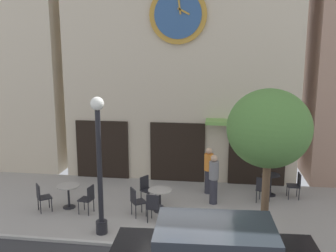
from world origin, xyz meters
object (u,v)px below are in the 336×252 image
street_tree (269,129)px  pedestrian_grey (214,179)px  cafe_chair_outer (296,184)px  cafe_chair_facing_wall (42,195)px  cafe_table_center_left (68,192)px  cafe_table_center_right (271,181)px  cafe_chair_near_lamp (154,206)px  street_lamp (99,166)px  cafe_chair_left_end (136,200)px  cafe_chair_right_end (263,188)px  pedestrian_orange (209,170)px  cafe_table_near_door (160,196)px  cafe_chair_facing_street (146,188)px  cafe_chair_near_tree (88,197)px

street_tree → pedestrian_grey: (-1.36, 2.47, -2.21)m
cafe_chair_outer → cafe_chair_facing_wall: size_ratio=1.00×
pedestrian_grey → cafe_table_center_left: bearing=-168.0°
cafe_table_center_right → cafe_chair_near_lamp: size_ratio=0.85×
street_lamp → cafe_table_center_left: street_lamp is taller
cafe_chair_facing_wall → cafe_chair_outer: bearing=15.3°
cafe_table_center_left → cafe_chair_facing_wall: (-0.72, -0.40, -0.01)m
cafe_chair_left_end → cafe_chair_right_end: bearing=21.8°
cafe_chair_facing_wall → pedestrian_orange: size_ratio=0.54×
cafe_table_near_door → cafe_chair_facing_street: 0.82m
cafe_chair_outer → cafe_chair_left_end: size_ratio=1.00×
pedestrian_grey → cafe_chair_outer: bearing=16.7°
cafe_chair_outer → cafe_chair_near_tree: (-6.62, -2.16, 0.00)m
cafe_chair_left_end → cafe_table_center_left: bearing=171.9°
cafe_chair_near_lamp → cafe_chair_near_tree: size_ratio=1.00×
street_tree → cafe_chair_facing_street: bearing=148.0°
cafe_table_near_door → cafe_chair_facing_wall: cafe_chair_facing_wall is taller
cafe_table_center_left → cafe_table_near_door: (2.96, 0.14, -0.02)m
cafe_chair_near_lamp → pedestrian_orange: pedestrian_orange is taller
cafe_table_center_left → cafe_table_center_right: (6.58, 1.98, -0.03)m
cafe_chair_outer → pedestrian_orange: pedestrian_orange is taller
cafe_table_near_door → cafe_chair_facing_wall: 3.72m
cafe_chair_left_end → cafe_chair_near_lamp: size_ratio=1.00×
cafe_table_center_right → pedestrian_grey: (-1.96, -1.00, 0.35)m
cafe_table_center_right → cafe_chair_near_lamp: 4.54m
street_tree → cafe_chair_facing_street: size_ratio=4.55×
cafe_table_near_door → cafe_chair_near_tree: (-2.18, -0.48, 0.01)m
cafe_table_center_left → cafe_chair_near_tree: 0.86m
cafe_chair_near_tree → cafe_chair_facing_wall: bearing=-177.6°
cafe_chair_right_end → pedestrian_grey: size_ratio=0.54×
cafe_chair_right_end → cafe_chair_left_end: bearing=-158.2°
cafe_table_near_door → cafe_chair_facing_wall: size_ratio=0.82×
cafe_chair_right_end → cafe_chair_near_lamp: same height
cafe_chair_outer → street_lamp: bearing=-150.0°
cafe_chair_left_end → cafe_chair_near_tree: size_ratio=1.00×
cafe_chair_left_end → pedestrian_orange: (2.12, 2.22, 0.33)m
pedestrian_grey → pedestrian_orange: 0.93m
cafe_chair_right_end → pedestrian_orange: size_ratio=0.54×
cafe_table_center_left → cafe_chair_facing_street: (2.41, 0.74, -0.01)m
cafe_table_center_left → cafe_chair_right_end: 6.35m
cafe_chair_near_lamp → street_lamp: bearing=-147.6°
street_lamp → cafe_chair_facing_street: street_lamp is taller
cafe_table_center_left → cafe_chair_near_tree: size_ratio=0.83×
cafe_chair_outer → street_tree: bearing=-113.3°
street_tree → cafe_table_center_right: (0.60, 3.47, -2.57)m
street_lamp → cafe_chair_facing_wall: bearing=153.9°
cafe_chair_right_end → cafe_chair_near_lamp: (-3.31, -1.94, 0.00)m
cafe_chair_near_tree → cafe_chair_outer: bearing=18.1°
street_tree → cafe_chair_right_end: street_tree is taller
cafe_chair_left_end → pedestrian_orange: size_ratio=0.54×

